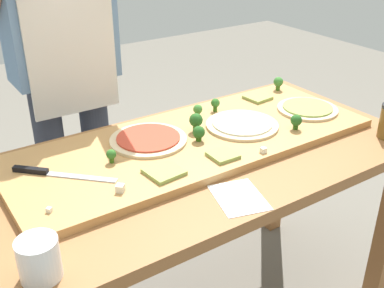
{
  "coord_description": "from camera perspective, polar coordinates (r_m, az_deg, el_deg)",
  "views": [
    {
      "loc": [
        -0.77,
        -1.14,
        1.52
      ],
      "look_at": [
        0.02,
        0.03,
        0.8
      ],
      "focal_mm": 44.26,
      "sensor_mm": 36.0,
      "label": 1
    }
  ],
  "objects": [
    {
      "name": "cook_center",
      "position": [
        1.93,
        -15.22,
        10.43
      ],
      "size": [
        0.54,
        0.39,
        1.67
      ],
      "color": "#333847",
      "rests_on": "ground"
    },
    {
      "name": "broccoli_floret_front_mid",
      "position": [
        1.78,
        0.7,
        4.18
      ],
      "size": [
        0.04,
        0.04,
        0.04
      ],
      "color": "#3F7220",
      "rests_on": "cutting_board"
    },
    {
      "name": "pizza_slice_near_left",
      "position": [
        1.41,
        -3.39,
        -3.36
      ],
      "size": [
        0.11,
        0.11,
        0.01
      ],
      "primitive_type": "cube",
      "rotation": [
        0.0,
        0.0,
        0.09
      ],
      "color": "#899E4C",
      "rests_on": "cutting_board"
    },
    {
      "name": "broccoli_floret_back_mid",
      "position": [
        1.59,
        0.82,
        1.38
      ],
      "size": [
        0.04,
        0.04,
        0.05
      ],
      "color": "#2C5915",
      "rests_on": "cutting_board"
    },
    {
      "name": "broccoli_floret_front_left",
      "position": [
        2.07,
        10.36,
        7.32
      ],
      "size": [
        0.04,
        0.04,
        0.06
      ],
      "color": "#3F7220",
      "rests_on": "cutting_board"
    },
    {
      "name": "cheese_crumble_a",
      "position": [
        1.33,
        -8.65,
        -5.29
      ],
      "size": [
        0.03,
        0.03,
        0.02
      ],
      "primitive_type": "cube",
      "rotation": [
        0.0,
        0.0,
        0.77
      ],
      "color": "silver",
      "rests_on": "cutting_board"
    },
    {
      "name": "pizza_slice_far_right",
      "position": [
        1.5,
        3.75,
        -1.35
      ],
      "size": [
        0.08,
        0.08,
        0.01
      ],
      "primitive_type": "cube",
      "rotation": [
        0.0,
        0.0,
        -0.01
      ],
      "color": "#899E4C",
      "rests_on": "cutting_board"
    },
    {
      "name": "prep_table",
      "position": [
        1.61,
        0.12,
        -4.95
      ],
      "size": [
        1.54,
        0.76,
        0.77
      ],
      "color": "brown",
      "rests_on": "ground"
    },
    {
      "name": "broccoli_floret_front_right",
      "position": [
        1.48,
        -9.7,
        -1.29
      ],
      "size": [
        0.03,
        0.03,
        0.04
      ],
      "color": "#366618",
      "rests_on": "cutting_board"
    },
    {
      "name": "flour_cup",
      "position": [
        1.12,
        -17.92,
        -13.28
      ],
      "size": [
        0.09,
        0.09,
        0.1
      ],
      "color": "white",
      "rests_on": "prep_table"
    },
    {
      "name": "chefs_knife",
      "position": [
        1.46,
        -16.8,
        -3.33
      ],
      "size": [
        0.24,
        0.24,
        0.02
      ],
      "color": "#B7BABF",
      "rests_on": "cutting_board"
    },
    {
      "name": "pizza_whole_pesto_green",
      "position": [
        1.89,
        13.74,
        4.18
      ],
      "size": [
        0.23,
        0.23,
        0.02
      ],
      "color": "beige",
      "rests_on": "cutting_board"
    },
    {
      "name": "cheese_crumble_c",
      "position": [
        1.29,
        -16.84,
        -7.61
      ],
      "size": [
        0.02,
        0.02,
        0.01
      ],
      "primitive_type": "cube",
      "rotation": [
        0.0,
        0.0,
        0.62
      ],
      "color": "silver",
      "rests_on": "cutting_board"
    },
    {
      "name": "pizza_whole_tomato_red",
      "position": [
        1.6,
        -5.28,
        0.59
      ],
      "size": [
        0.26,
        0.26,
        0.02
      ],
      "color": "beige",
      "rests_on": "cutting_board"
    },
    {
      "name": "pizza_whole_cheese_artichoke",
      "position": [
        1.71,
        6.06,
        2.37
      ],
      "size": [
        0.26,
        0.26,
        0.02
      ],
      "color": "beige",
      "rests_on": "cutting_board"
    },
    {
      "name": "broccoli_floret_center_right",
      "position": [
        1.65,
        0.48,
        2.82
      ],
      "size": [
        0.05,
        0.05,
        0.07
      ],
      "color": "#2C5915",
      "rests_on": "cutting_board"
    },
    {
      "name": "broccoli_floret_back_left",
      "position": [
        1.71,
        12.45,
        2.74
      ],
      "size": [
        0.04,
        0.04,
        0.05
      ],
      "color": "#2C5915",
      "rests_on": "cutting_board"
    },
    {
      "name": "pizza_slice_far_left",
      "position": [
        1.97,
        7.91,
        5.57
      ],
      "size": [
        0.1,
        0.1,
        0.01
      ],
      "primitive_type": "cube",
      "rotation": [
        0.0,
        0.0,
        0.09
      ],
      "color": "#899E4C",
      "rests_on": "cutting_board"
    },
    {
      "name": "broccoli_floret_back_right",
      "position": [
        1.82,
        2.83,
        4.89
      ],
      "size": [
        0.03,
        0.03,
        0.05
      ],
      "color": "#366618",
      "rests_on": "cutting_board"
    },
    {
      "name": "cheese_crumble_b",
      "position": [
        1.54,
        8.6,
        -0.73
      ],
      "size": [
        0.02,
        0.02,
        0.02
      ],
      "primitive_type": "cube",
      "rotation": [
        0.0,
        0.0,
        1.52
      ],
      "color": "silver",
      "rests_on": "cutting_board"
    },
    {
      "name": "cutting_board",
      "position": [
        1.62,
        0.16,
        0.31
      ],
      "size": [
        1.27,
        0.49,
        0.03
      ],
      "primitive_type": "cube",
      "color": "#B27F47",
      "rests_on": "prep_table"
    },
    {
      "name": "recipe_note",
      "position": [
        1.35,
        5.67,
        -6.42
      ],
      "size": [
        0.17,
        0.2,
        0.0
      ],
      "primitive_type": "cube",
      "rotation": [
        0.0,
        0.0,
        -0.27
      ],
      "color": "white",
      "rests_on": "prep_table"
    }
  ]
}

